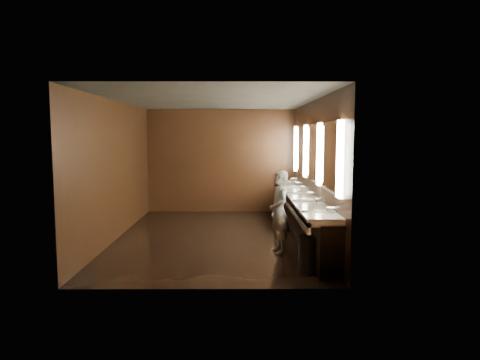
{
  "coord_description": "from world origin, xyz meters",
  "views": [
    {
      "loc": [
        0.45,
        -8.68,
        2.1
      ],
      "look_at": [
        0.51,
        0.0,
        1.19
      ],
      "focal_mm": 32.0,
      "sensor_mm": 36.0,
      "label": 1
    }
  ],
  "objects": [
    {
      "name": "trash_bin",
      "position": [
        1.58,
        -2.22,
        0.27
      ],
      "size": [
        0.43,
        0.43,
        0.55
      ],
      "primitive_type": "cylinder",
      "rotation": [
        0.0,
        0.0,
        0.25
      ],
      "color": "black",
      "rests_on": "floor"
    },
    {
      "name": "wall_back",
      "position": [
        0.0,
        3.0,
        1.4
      ],
      "size": [
        4.0,
        0.02,
        2.8
      ],
      "primitive_type": "cube",
      "color": "black",
      "rests_on": "floor"
    },
    {
      "name": "wall_left",
      "position": [
        -2.0,
        0.0,
        1.4
      ],
      "size": [
        0.02,
        6.0,
        2.8
      ],
      "primitive_type": "cube",
      "color": "black",
      "rests_on": "floor"
    },
    {
      "name": "wall_right",
      "position": [
        2.0,
        0.0,
        1.4
      ],
      "size": [
        0.02,
        6.0,
        2.8
      ],
      "primitive_type": "cube",
      "color": "black",
      "rests_on": "floor"
    },
    {
      "name": "wall_front",
      "position": [
        0.0,
        -3.0,
        1.4
      ],
      "size": [
        4.0,
        0.02,
        2.8
      ],
      "primitive_type": "cube",
      "color": "black",
      "rests_on": "floor"
    },
    {
      "name": "floor",
      "position": [
        0.0,
        0.0,
        0.0
      ],
      "size": [
        6.0,
        6.0,
        0.0
      ],
      "primitive_type": "plane",
      "color": "black",
      "rests_on": "ground"
    },
    {
      "name": "person",
      "position": [
        1.2,
        -1.16,
        0.74
      ],
      "size": [
        0.45,
        0.6,
        1.48
      ],
      "primitive_type": "imported",
      "rotation": [
        0.0,
        0.0,
        -1.37
      ],
      "color": "#8199C1",
      "rests_on": "floor"
    },
    {
      "name": "ceiling",
      "position": [
        0.0,
        0.0,
        2.8
      ],
      "size": [
        4.0,
        6.0,
        0.02
      ],
      "primitive_type": "cube",
      "color": "#2D2D2B",
      "rests_on": "wall_back"
    },
    {
      "name": "sink_counter",
      "position": [
        1.79,
        0.0,
        0.5
      ],
      "size": [
        0.55,
        5.4,
        1.01
      ],
      "color": "black",
      "rests_on": "floor"
    },
    {
      "name": "mirror_band",
      "position": [
        1.98,
        -0.0,
        1.75
      ],
      "size": [
        0.06,
        5.03,
        1.15
      ],
      "color": "#FFF3CF",
      "rests_on": "wall_right"
    }
  ]
}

